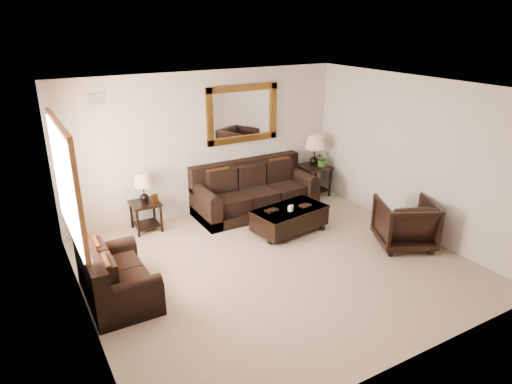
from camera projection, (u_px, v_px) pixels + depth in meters
room at (277, 183)px, 6.57m from camera, size 5.51×5.01×2.71m
window at (67, 183)px, 5.97m from camera, size 0.07×1.96×1.66m
mirror at (243, 114)px, 8.74m from camera, size 1.50×0.06×1.10m
air_vent at (97, 99)px, 7.34m from camera, size 0.25×0.02×0.18m
sofa at (254, 194)px, 8.93m from camera, size 2.36×1.02×0.97m
loveseat at (114, 279)px, 6.12m from camera, size 0.84×1.41×0.79m
end_table_left at (144, 193)px, 7.97m from camera, size 0.49×0.49×1.08m
end_table_right at (314, 156)px, 9.55m from camera, size 0.60×0.60×1.31m
coffee_table at (290, 217)px, 8.07m from camera, size 1.40×0.90×0.56m
armchair at (405, 221)px, 7.51m from camera, size 1.14×1.11×0.89m
potted_plant at (322, 160)px, 9.55m from camera, size 0.38×0.40×0.26m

